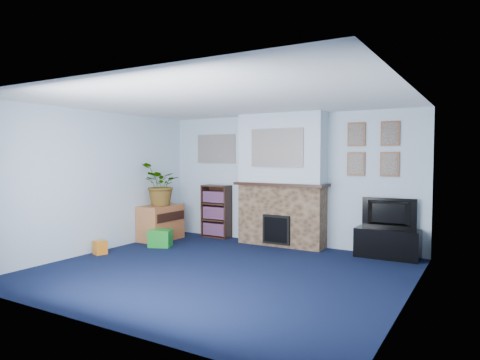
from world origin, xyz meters
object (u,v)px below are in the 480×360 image
Objects in this scene: bookshelf at (217,212)px; sideboard at (161,222)px; tv_stand at (387,244)px; television at (388,214)px.

bookshelf reaches higher than sideboard.
tv_stand is at bearing 9.83° from sideboard.
television reaches higher than sideboard.
bookshelf is (-3.34, 0.08, 0.28)m from tv_stand.
sideboard is at bearing -134.60° from bookshelf.
bookshelf is at bearing 45.40° from sideboard.
sideboard is (-0.78, -0.79, -0.15)m from bookshelf.
bookshelf is at bearing 178.69° from tv_stand.
television is 3.35m from bookshelf.
tv_stand is 0.49m from television.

